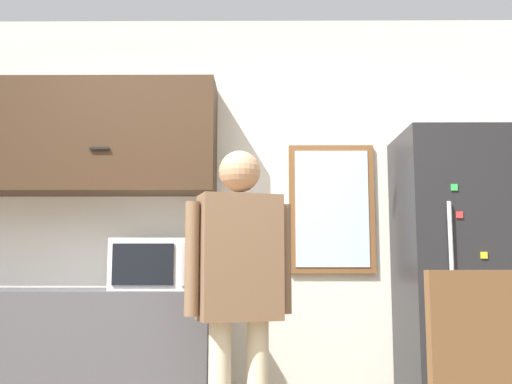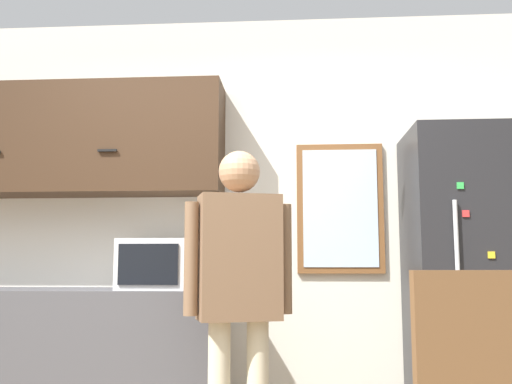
{
  "view_description": "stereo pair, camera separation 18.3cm",
  "coord_description": "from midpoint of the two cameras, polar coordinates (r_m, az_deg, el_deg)",
  "views": [
    {
      "loc": [
        0.21,
        -1.89,
        1.03
      ],
      "look_at": [
        0.19,
        1.02,
        1.4
      ],
      "focal_mm": 40.0,
      "sensor_mm": 36.0,
      "label": 1
    },
    {
      "loc": [
        0.4,
        -1.89,
        1.03
      ],
      "look_at": [
        0.19,
        1.02,
        1.4
      ],
      "focal_mm": 40.0,
      "sensor_mm": 36.0,
      "label": 2
    }
  ],
  "objects": [
    {
      "name": "back_wall",
      "position": [
        3.8,
        -4.22,
        -2.42
      ],
      "size": [
        6.0,
        0.06,
        2.7
      ],
      "color": "silver",
      "rests_on": "ground_plane"
    },
    {
      "name": "counter",
      "position": [
        3.78,
        -22.93,
        -15.68
      ],
      "size": [
        2.13,
        0.6,
        0.88
      ],
      "color": "#4C4C51",
      "rests_on": "ground_plane"
    },
    {
      "name": "upper_cabinets",
      "position": [
        3.94,
        -21.17,
        5.09
      ],
      "size": [
        2.13,
        0.36,
        0.72
      ],
      "color": "#3D2819"
    },
    {
      "name": "microwave",
      "position": [
        3.49,
        -11.38,
        -7.1
      ],
      "size": [
        0.5,
        0.39,
        0.3
      ],
      "color": "white",
      "rests_on": "counter"
    },
    {
      "name": "person",
      "position": [
        2.89,
        -3.52,
        -8.37
      ],
      "size": [
        0.53,
        0.33,
        1.61
      ],
      "rotation": [
        0.0,
        0.0,
        0.3
      ],
      "color": "beige",
      "rests_on": "ground_plane"
    },
    {
      "name": "refrigerator",
      "position": [
        3.61,
        19.27,
        -8.8
      ],
      "size": [
        0.79,
        0.67,
        1.82
      ],
      "color": "#232326",
      "rests_on": "ground_plane"
    },
    {
      "name": "window",
      "position": [
        3.77,
        6.2,
        -1.66
      ],
      "size": [
        0.56,
        0.05,
        0.85
      ],
      "color": "brown"
    }
  ]
}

